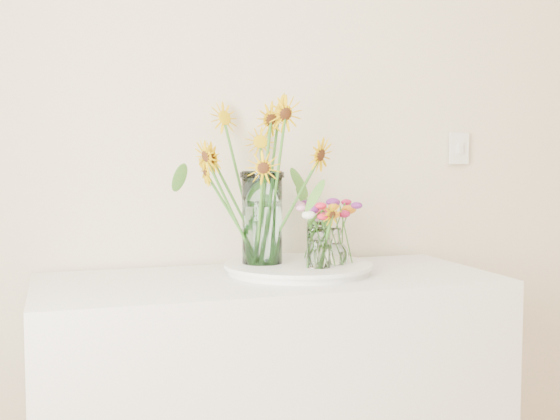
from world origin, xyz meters
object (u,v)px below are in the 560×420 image
object	(u,v)px
tray	(298,269)
small_vase_b	(336,247)
mason_jar	(262,218)
counter	(270,419)
small_vase_a	(319,249)
small_vase_c	(318,241)

from	to	relation	value
tray	small_vase_b	size ratio (longest dim) A/B	3.74
small_vase_b	mason_jar	bearing A→B (deg)	159.44
small_vase_b	counter	bearing A→B (deg)	-179.76
counter	tray	distance (m)	0.48
mason_jar	small_vase_a	world-z (taller)	mason_jar
tray	small_vase_a	xyz separation A→B (m)	(0.03, -0.09, 0.08)
counter	small_vase_a	distance (m)	0.56
tray	small_vase_a	world-z (taller)	small_vase_a
tray	small_vase_c	world-z (taller)	small_vase_c
tray	small_vase_a	size ratio (longest dim) A/B	3.54
counter	tray	world-z (taller)	tray
counter	tray	size ratio (longest dim) A/B	3.13
mason_jar	small_vase_a	xyz separation A→B (m)	(0.14, -0.14, -0.09)
tray	small_vase_c	xyz separation A→B (m)	(0.10, 0.08, 0.08)
counter	small_vase_a	world-z (taller)	small_vase_a
small_vase_c	counter	bearing A→B (deg)	-149.22
tray	small_vase_c	size ratio (longest dim) A/B	3.45
counter	small_vase_b	bearing A→B (deg)	0.24
small_vase_b	small_vase_c	bearing A→B (deg)	96.56
small_vase_b	small_vase_a	bearing A→B (deg)	-146.14
counter	small_vase_b	xyz separation A→B (m)	(0.22, 0.00, 0.53)
mason_jar	small_vase_a	bearing A→B (deg)	-44.22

